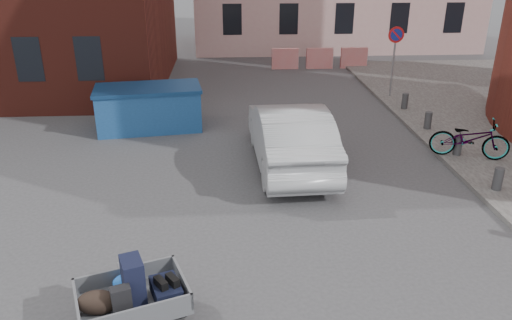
{
  "coord_description": "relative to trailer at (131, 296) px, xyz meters",
  "views": [
    {
      "loc": [
        -0.37,
        -9.14,
        5.41
      ],
      "look_at": [
        0.24,
        1.03,
        1.1
      ],
      "focal_mm": 35.0,
      "sensor_mm": 36.0,
      "label": 1
    }
  ],
  "objects": [
    {
      "name": "bollards",
      "position": [
        7.88,
        6.33,
        -0.21
      ],
      "size": [
        0.22,
        9.02,
        0.55
      ],
      "color": "#3A3A3D",
      "rests_on": "sidewalk"
    },
    {
      "name": "bicycle",
      "position": [
        8.08,
        6.14,
        0.06
      ],
      "size": [
        2.19,
        1.36,
        1.09
      ],
      "primitive_type": "imported",
      "rotation": [
        0.0,
        0.0,
        1.24
      ],
      "color": "black",
      "rests_on": "sidewalk"
    },
    {
      "name": "ground",
      "position": [
        1.88,
        2.93,
        -0.61
      ],
      "size": [
        120.0,
        120.0,
        0.0
      ],
      "primitive_type": "plane",
      "color": "#38383A",
      "rests_on": "ground"
    },
    {
      "name": "dumpster",
      "position": [
        -1.01,
        9.43,
        0.09
      ],
      "size": [
        3.53,
        2.17,
        1.39
      ],
      "rotation": [
        0.0,
        0.0,
        0.14
      ],
      "color": "#1C4A89",
      "rests_on": "ground"
    },
    {
      "name": "silver_car",
      "position": [
        3.15,
        6.22,
        0.24
      ],
      "size": [
        2.0,
        5.21,
        1.69
      ],
      "primitive_type": "imported",
      "rotation": [
        0.0,
        0.0,
        3.18
      ],
      "color": "#9EA1A5",
      "rests_on": "ground"
    },
    {
      "name": "barriers",
      "position": [
        6.08,
        17.93,
        -0.11
      ],
      "size": [
        4.7,
        0.18,
        1.0
      ],
      "color": "red",
      "rests_on": "ground"
    },
    {
      "name": "trailer",
      "position": [
        0.0,
        0.0,
        0.0
      ],
      "size": [
        1.88,
        1.98,
        1.2
      ],
      "rotation": [
        0.0,
        0.0,
        0.35
      ],
      "color": "black",
      "rests_on": "ground"
    },
    {
      "name": "no_parking_sign",
      "position": [
        7.88,
        12.42,
        1.41
      ],
      "size": [
        0.6,
        0.09,
        2.65
      ],
      "color": "gray",
      "rests_on": "sidewalk"
    }
  ]
}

